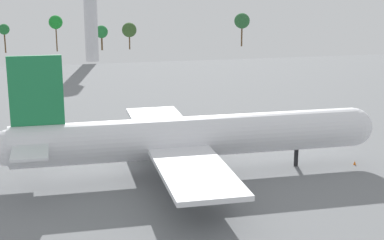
% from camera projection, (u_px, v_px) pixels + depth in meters
% --- Properties ---
extents(ground_plane, '(246.26, 246.26, 0.00)m').
position_uv_depth(ground_plane, '(192.00, 174.00, 94.22)').
color(ground_plane, slate).
extents(cargo_airplane, '(61.56, 49.90, 19.75)m').
position_uv_depth(cargo_airplane, '(191.00, 137.00, 92.73)').
color(cargo_airplane, silver).
rests_on(cargo_airplane, ground_plane).
extents(safety_cone_nose, '(0.45, 0.45, 0.64)m').
position_uv_depth(safety_cone_nose, '(355.00, 163.00, 98.61)').
color(safety_cone_nose, orange).
rests_on(safety_cone_nose, ground_plane).
extents(control_tower, '(9.07, 9.07, 32.29)m').
position_uv_depth(control_tower, '(90.00, 6.00, 210.91)').
color(control_tower, silver).
rests_on(control_tower, ground_plane).
extents(tree_line_backdrop, '(122.76, 6.80, 14.78)m').
position_uv_depth(tree_line_backdrop, '(118.00, 26.00, 245.64)').
color(tree_line_backdrop, '#51381E').
rests_on(tree_line_backdrop, ground_plane).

